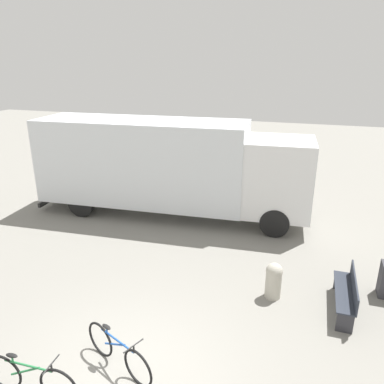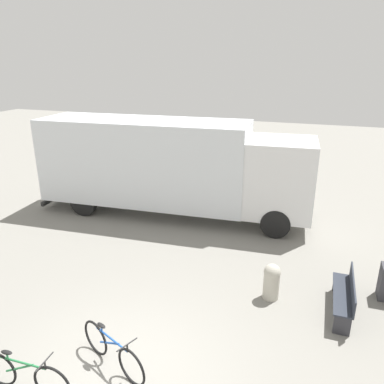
% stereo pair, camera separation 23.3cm
% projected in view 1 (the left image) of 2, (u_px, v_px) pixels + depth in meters
% --- Properties ---
extents(ground_plane, '(60.00, 60.00, 0.00)m').
position_uv_depth(ground_plane, '(124.00, 379.00, 6.69)').
color(ground_plane, gray).
extents(delivery_truck, '(9.80, 2.82, 3.41)m').
position_uv_depth(delivery_truck, '(167.00, 165.00, 13.22)').
color(delivery_truck, silver).
rests_on(delivery_truck, ground).
extents(park_bench, '(0.42, 1.72, 0.85)m').
position_uv_depth(park_bench, '(348.00, 292.00, 8.38)').
color(park_bench, '#282D38').
rests_on(park_bench, ground).
extents(bicycle_near, '(1.79, 0.44, 0.80)m').
position_uv_depth(bicycle_near, '(30.00, 378.00, 6.24)').
color(bicycle_near, black).
rests_on(bicycle_near, ground).
extents(bicycle_middle, '(1.66, 0.76, 0.80)m').
position_uv_depth(bicycle_middle, '(118.00, 352.00, 6.79)').
color(bicycle_middle, black).
rests_on(bicycle_middle, ground).
extents(bollard_near_bench, '(0.40, 0.40, 0.90)m').
position_uv_depth(bollard_near_bench, '(274.00, 279.00, 8.85)').
color(bollard_near_bench, '#B2AD9E').
rests_on(bollard_near_bench, ground).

